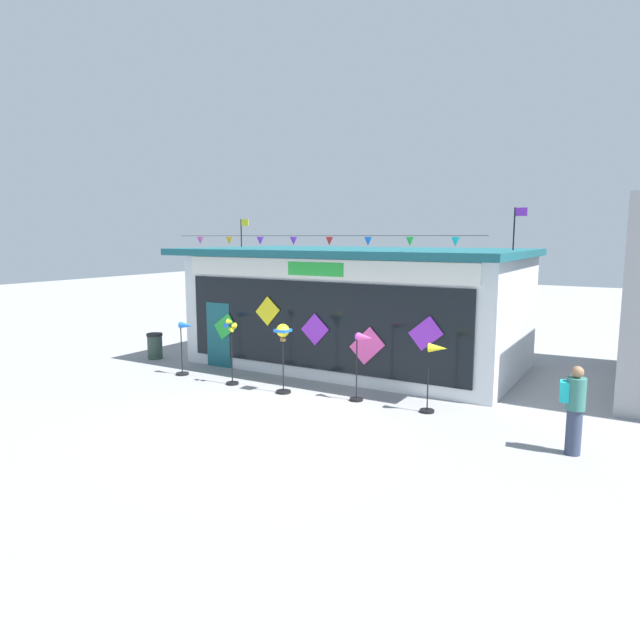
{
  "coord_description": "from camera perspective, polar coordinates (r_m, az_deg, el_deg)",
  "views": [
    {
      "loc": [
        7.11,
        -9.85,
        4.02
      ],
      "look_at": [
        -0.43,
        2.9,
        1.82
      ],
      "focal_mm": 31.72,
      "sensor_mm": 36.0,
      "label": 1
    }
  ],
  "objects": [
    {
      "name": "wind_spinner_far_left",
      "position": [
        16.79,
        -13.47,
        -2.06
      ],
      "size": [
        0.66,
        0.37,
        1.58
      ],
      "color": "black",
      "rests_on": "ground_plane"
    },
    {
      "name": "wind_spinner_left",
      "position": [
        15.5,
        -8.97,
        -2.61
      ],
      "size": [
        0.35,
        0.34,
        1.82
      ],
      "color": "black",
      "rests_on": "ground_plane"
    },
    {
      "name": "kite_shop_building",
      "position": [
        17.77,
        3.83,
        1.4
      ],
      "size": [
        10.15,
        5.93,
        4.78
      ],
      "color": "silver",
      "rests_on": "ground_plane"
    },
    {
      "name": "person_near_camera",
      "position": [
        11.51,
        24.26,
        -8.1
      ],
      "size": [
        0.47,
        0.34,
        1.68
      ],
      "rotation": [
        0.0,
        0.0,
        1.72
      ],
      "color": "#333D56",
      "rests_on": "ground_plane"
    },
    {
      "name": "wind_spinner_center_left",
      "position": [
        14.47,
        -3.77,
        -2.12
      ],
      "size": [
        0.39,
        0.39,
        1.81
      ],
      "color": "black",
      "rests_on": "ground_plane"
    },
    {
      "name": "ground_plane",
      "position": [
        12.79,
        -5.03,
        -9.89
      ],
      "size": [
        80.0,
        80.0,
        0.0
      ],
      "primitive_type": "plane",
      "color": "gray"
    },
    {
      "name": "wind_spinner_center_right",
      "position": [
        13.76,
        4.3,
        -3.55
      ],
      "size": [
        0.64,
        0.33,
        1.7
      ],
      "color": "black",
      "rests_on": "ground_plane"
    },
    {
      "name": "trash_bin",
      "position": [
        19.48,
        -16.32,
        -2.52
      ],
      "size": [
        0.52,
        0.52,
        0.85
      ],
      "color": "#2D4238",
      "rests_on": "ground_plane"
    },
    {
      "name": "wind_spinner_right",
      "position": [
        13.09,
        11.46,
        -4.52
      ],
      "size": [
        0.6,
        0.34,
        1.63
      ],
      "color": "black",
      "rests_on": "ground_plane"
    }
  ]
}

